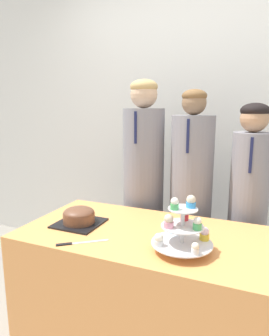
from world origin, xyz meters
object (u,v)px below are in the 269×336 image
Objects in this scene: cake_knife at (74,244)px; student_1 at (190,205)px; student_0 at (143,193)px; cupcake_stand at (182,228)px; round_cake at (79,216)px; student_2 at (247,216)px.

student_1 is at bearing 27.32° from cake_knife.
cake_knife is 0.87m from student_0.
student_1 is at bearing 99.52° from cupcake_stand.
cupcake_stand is 0.19× the size of student_1.
cake_knife is at bearing -115.19° from student_1.
cupcake_stand is at bearing -8.54° from round_cake.
cake_knife is 0.96m from student_1.
cupcake_stand is (0.53, 0.14, 0.12)m from cake_knife.
student_1 reaches higher than student_2.
student_2 is at bearing 69.83° from cupcake_stand.
cupcake_stand reaches higher than cake_knife.
round_cake is 0.18× the size of student_2.
student_0 is 1.12× the size of student_2.
student_1 is 0.39m from student_2.
student_2 reaches higher than cupcake_stand.
cupcake_stand is 0.74m from student_1.
student_0 is at bearing 180.00° from student_2.
student_0 reaches higher than cupcake_stand.
round_cake is 0.88× the size of cupcake_stand.
student_2 is (0.79, 0.87, -0.03)m from cake_knife.
student_1 is 1.06× the size of student_2.
round_cake is 1.11m from student_2.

